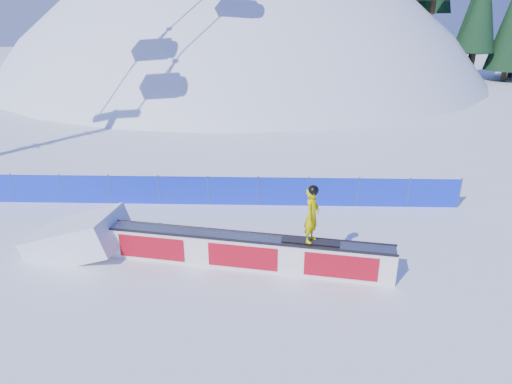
{
  "coord_description": "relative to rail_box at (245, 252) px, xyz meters",
  "views": [
    {
      "loc": [
        3.42,
        -12.42,
        7.5
      ],
      "look_at": [
        2.99,
        2.05,
        1.57
      ],
      "focal_mm": 32.0,
      "sensor_mm": 36.0,
      "label": 1
    }
  ],
  "objects": [
    {
      "name": "safety_fence",
      "position": [
        -2.71,
        4.72,
        0.07
      ],
      "size": [
        22.05,
        0.05,
        1.3
      ],
      "color": "#122DD8",
      "rests_on": "ground"
    },
    {
      "name": "ground",
      "position": [
        -2.71,
        0.22,
        -0.53
      ],
      "size": [
        160.0,
        160.0,
        0.0
      ],
      "primitive_type": "plane",
      "color": "white",
      "rests_on": "ground"
    },
    {
      "name": "snow_hill",
      "position": [
        -2.71,
        42.22,
        -18.53
      ],
      "size": [
        64.0,
        64.0,
        64.0
      ],
      "color": "white",
      "rests_on": "ground"
    },
    {
      "name": "snow_ramp",
      "position": [
        -5.53,
        0.9,
        -0.53
      ],
      "size": [
        3.41,
        2.44,
        1.95
      ],
      "primitive_type": null,
      "rotation": [
        0.0,
        -0.31,
        -0.16
      ],
      "color": "white",
      "rests_on": "ground"
    },
    {
      "name": "rail_box",
      "position": [
        0.0,
        0.0,
        0.0
      ],
      "size": [
        8.95,
        2.06,
        1.08
      ],
      "rotation": [
        0.0,
        0.0,
        -0.16
      ],
      "color": "white",
      "rests_on": "ground"
    },
    {
      "name": "snowboarder",
      "position": [
        1.97,
        -0.32,
        1.42
      ],
      "size": [
        1.73,
        0.72,
        1.78
      ],
      "rotation": [
        0.0,
        0.0,
        1.09
      ],
      "color": "black",
      "rests_on": "rail_box"
    }
  ]
}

